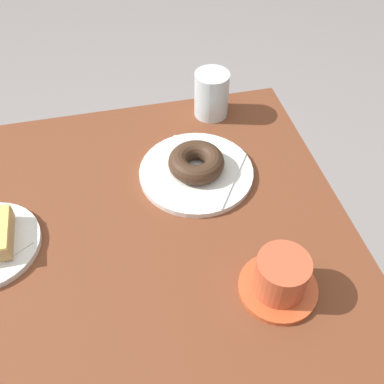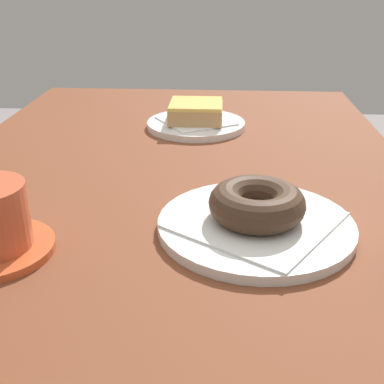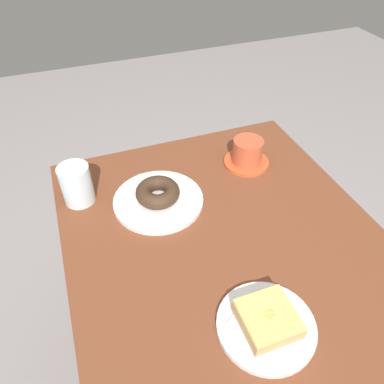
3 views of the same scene
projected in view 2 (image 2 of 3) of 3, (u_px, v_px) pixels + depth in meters
The scene contains 7 objects.
table at pixel (178, 212), 0.86m from camera, with size 0.99×0.74×0.74m.
plate_chocolate_ring at pixel (256, 225), 0.59m from camera, with size 0.23×0.23×0.01m, color white.
napkin_chocolate_ring at pixel (256, 220), 0.59m from camera, with size 0.17×0.17×0.00m, color white.
donut_chocolate_ring at pixel (257, 203), 0.58m from camera, with size 0.11×0.11×0.04m, color #402A1C.
plate_glazed_square at pixel (196, 124), 0.97m from camera, with size 0.19×0.19×0.01m, color white.
napkin_glazed_square at pixel (196, 121), 0.96m from camera, with size 0.12×0.12×0.00m, color white.
donut_glazed_square at pixel (196, 111), 0.96m from camera, with size 0.10×0.10×0.04m.
Camera 2 is at (-0.76, -0.07, 1.03)m, focal length 46.34 mm.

